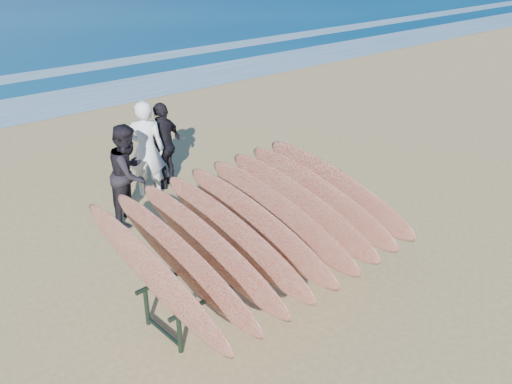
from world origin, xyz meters
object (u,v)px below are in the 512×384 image
Objects in this scene: surfboard_rack at (258,225)px; person_dark_a at (129,174)px; person_dark_b at (164,145)px; person_white at (146,150)px.

surfboard_rack is 2.71m from person_dark_a.
person_dark_b reaches higher than surfboard_rack.
person_dark_b is at bearing -127.48° from person_white.
person_white is at bearing -6.17° from person_dark_b.
surfboard_rack is at bearing 52.97° from person_dark_b.
person_dark_a is at bearing 94.48° from surfboard_rack.
person_dark_a is 1.32m from person_dark_b.
surfboard_rack is 2.10× the size of person_dark_a.
surfboard_rack is 2.15× the size of person_dark_b.
person_dark_a reaches higher than person_dark_b.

